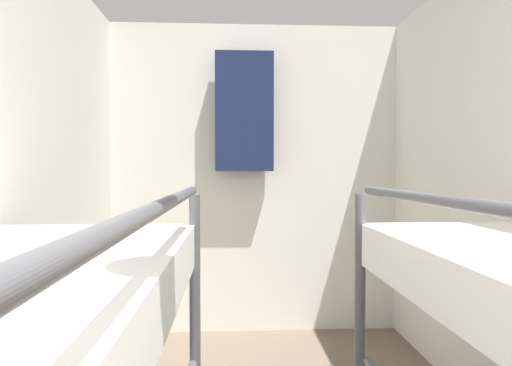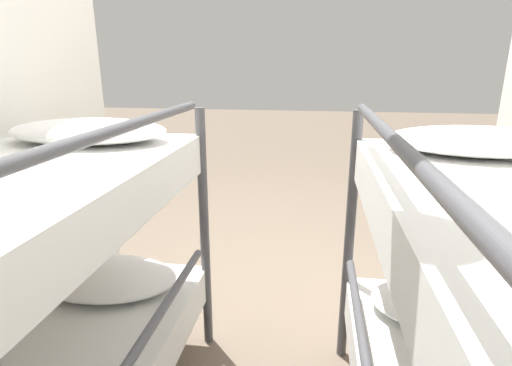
{
  "view_description": "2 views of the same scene",
  "coord_description": "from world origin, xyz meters",
  "views": [
    {
      "loc": [
        -0.19,
        0.5,
        1.28
      ],
      "look_at": [
        -0.05,
        3.14,
        1.21
      ],
      "focal_mm": 32.0,
      "sensor_mm": 36.0,
      "label": 1
    },
    {
      "loc": [
        -0.16,
        2.25,
        1.36
      ],
      "look_at": [
        0.07,
        0.69,
        0.89
      ],
      "focal_mm": 28.0,
      "sensor_mm": 36.0,
      "label": 2
    }
  ],
  "objects": [
    {
      "name": "ground_plane",
      "position": [
        0.0,
        0.0,
        0.0
      ],
      "size": [
        20.0,
        20.0,
        0.0
      ],
      "primitive_type": "plane",
      "color": "#6B5B4C"
    }
  ]
}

